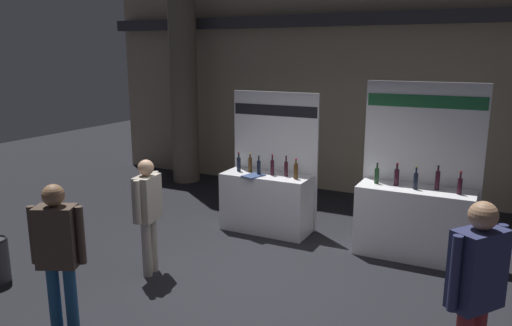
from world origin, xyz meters
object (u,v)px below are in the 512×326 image
object	(u,v)px
exhibitor_booth_0	(267,196)
exhibitor_booth_1	(414,215)
visitor_3	(58,248)
visitor_2	(148,207)
visitor_0	(476,282)

from	to	relation	value
exhibitor_booth_0	exhibitor_booth_1	world-z (taller)	exhibitor_booth_1
visitor_3	exhibitor_booth_1	bearing A→B (deg)	-152.45
exhibitor_booth_1	visitor_2	distance (m)	3.78
exhibitor_booth_1	visitor_0	size ratio (longest dim) A/B	1.42
exhibitor_booth_0	visitor_0	bearing A→B (deg)	-41.65
visitor_2	visitor_3	distance (m)	1.63
exhibitor_booth_0	visitor_2	bearing A→B (deg)	-106.93
visitor_0	exhibitor_booth_1	bearing A→B (deg)	53.55
visitor_0	visitor_3	size ratio (longest dim) A/B	1.06
exhibitor_booth_1	exhibitor_booth_0	bearing A→B (deg)	179.57
exhibitor_booth_1	visitor_0	world-z (taller)	exhibitor_booth_1
visitor_3	exhibitor_booth_0	bearing A→B (deg)	-123.05
visitor_2	visitor_0	bearing A→B (deg)	-109.81
exhibitor_booth_1	visitor_0	xyz separation A→B (m)	(0.94, -2.93, 0.45)
exhibitor_booth_0	visitor_3	bearing A→B (deg)	-97.47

